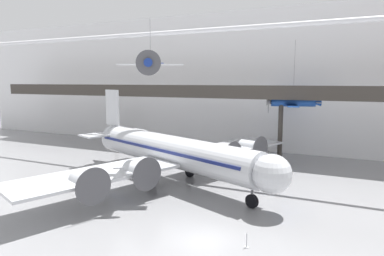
% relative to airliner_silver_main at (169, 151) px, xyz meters
% --- Properties ---
extents(ground_plane, '(260.00, 260.00, 0.00)m').
position_rel_airliner_silver_main_xyz_m(ground_plane, '(9.76, -12.38, -3.61)').
color(ground_plane, gray).
extents(hangar_back_wall, '(140.00, 3.00, 23.58)m').
position_rel_airliner_silver_main_xyz_m(hangar_back_wall, '(9.76, 23.66, 8.17)').
color(hangar_back_wall, white).
rests_on(hangar_back_wall, ground).
extents(mezzanine_walkway, '(110.00, 3.20, 11.18)m').
position_rel_airliner_silver_main_xyz_m(mezzanine_walkway, '(9.76, 15.72, 5.86)').
color(mezzanine_walkway, '#38332D').
rests_on(mezzanine_walkway, ground).
extents(ceiling_truss_beam, '(120.00, 0.60, 0.60)m').
position_rel_airliner_silver_main_xyz_m(ceiling_truss_beam, '(9.76, 6.13, 14.50)').
color(ceiling_truss_beam, silver).
extents(airliner_silver_main, '(30.85, 36.13, 10.57)m').
position_rel_airliner_silver_main_xyz_m(airliner_silver_main, '(0.00, 0.00, 0.00)').
color(airliner_silver_main, silver).
rests_on(airliner_silver_main, ground).
extents(suspended_plane_blue_trainer, '(8.01, 9.61, 10.61)m').
position_rel_airliner_silver_main_xyz_m(suspended_plane_blue_trainer, '(11.37, 17.31, 5.08)').
color(suspended_plane_blue_trainer, '#1E4CAD').
extents(suspended_plane_white_twin, '(6.29, 5.56, 5.52)m').
position_rel_airliner_silver_main_xyz_m(suspended_plane_white_twin, '(1.02, -5.45, 10.01)').
color(suspended_plane_white_twin, silver).
extents(stanchion_barrier, '(0.36, 0.36, 1.08)m').
position_rel_airliner_silver_main_xyz_m(stanchion_barrier, '(12.94, -12.18, -3.29)').
color(stanchion_barrier, '#B2B5BA').
rests_on(stanchion_barrier, ground).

